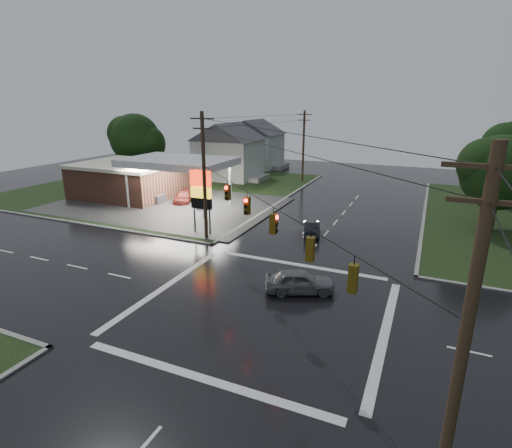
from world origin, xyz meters
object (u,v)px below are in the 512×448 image
at_px(utility_pole_se, 463,349).
at_px(tree_ne_near, 502,173).
at_px(gas_station, 136,178).
at_px(tree_nw_behind, 136,139).
at_px(house_far, 254,143).
at_px(car_crossing, 300,281).
at_px(house_near, 229,150).
at_px(car_pump, 184,197).
at_px(car_north, 312,228).
at_px(utility_pole_n, 303,145).
at_px(utility_pole_nw, 204,175).
at_px(pylon_sign, 201,191).

bearing_deg(utility_pole_se, tree_ne_near, 81.62).
distance_m(gas_station, tree_nw_behind, 13.63).
xyz_separation_m(house_far, tree_ne_near, (36.09, -26.01, 1.16)).
bearing_deg(car_crossing, tree_ne_near, -57.07).
distance_m(house_near, house_far, 12.04).
bearing_deg(car_pump, car_north, -38.09).
bearing_deg(house_far, car_north, -58.40).
distance_m(house_near, tree_ne_near, 37.80).
relative_size(house_far, car_north, 2.79).
xyz_separation_m(house_far, car_crossing, (23.33, -45.26, -3.65)).
distance_m(gas_station, house_near, 17.07).
bearing_deg(utility_pole_se, utility_pole_n, 111.80).
bearing_deg(tree_ne_near, utility_pole_n, 145.90).
bearing_deg(utility_pole_nw, house_far, 107.92).
relative_size(pylon_sign, utility_pole_se, 0.55).
bearing_deg(tree_ne_near, car_north, -152.86).
bearing_deg(car_pump, gas_station, 162.76).
relative_size(house_far, car_pump, 2.36).
height_order(pylon_sign, tree_nw_behind, tree_nw_behind).
height_order(utility_pole_se, car_pump, utility_pole_se).
xyz_separation_m(tree_nw_behind, car_north, (32.71, -15.83, -5.53)).
height_order(tree_nw_behind, car_pump, tree_nw_behind).
xyz_separation_m(gas_station, utility_pole_n, (16.18, 18.30, 2.92)).
distance_m(utility_pole_se, car_pump, 41.20).
bearing_deg(tree_ne_near, pylon_sign, -154.99).
bearing_deg(car_crossing, pylon_sign, 33.32).
relative_size(house_far, tree_nw_behind, 1.10).
height_order(tree_nw_behind, car_crossing, tree_nw_behind).
distance_m(car_north, car_crossing, 11.70).
height_order(tree_nw_behind, car_north, tree_nw_behind).
relative_size(gas_station, utility_pole_n, 2.50).
height_order(car_north, car_pump, car_pump).
height_order(tree_ne_near, car_crossing, tree_ne_near).
relative_size(utility_pole_se, utility_pole_n, 1.05).
distance_m(gas_station, utility_pole_se, 45.83).
distance_m(tree_nw_behind, car_pump, 18.87).
bearing_deg(utility_pole_se, car_pump, 133.81).
bearing_deg(utility_pole_n, car_north, -70.67).
relative_size(gas_station, utility_pole_se, 2.38).
bearing_deg(utility_pole_n, house_near, -170.09).
distance_m(utility_pole_nw, tree_nw_behind, 31.82).
xyz_separation_m(gas_station, car_north, (24.54, -5.54, -1.90)).
relative_size(house_far, car_crossing, 2.49).
distance_m(house_near, car_pump, 16.56).
distance_m(pylon_sign, car_north, 10.60).
height_order(utility_pole_n, house_near, utility_pole_n).
bearing_deg(pylon_sign, car_pump, 131.15).
height_order(utility_pole_se, car_north, utility_pole_se).
relative_size(utility_pole_se, tree_nw_behind, 1.10).
height_order(house_far, car_crossing, house_far).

